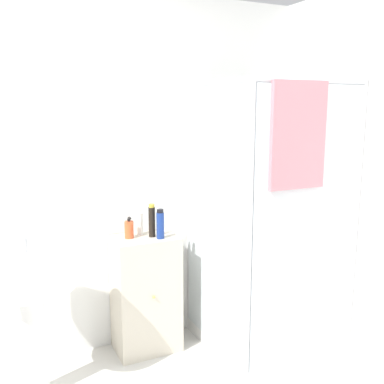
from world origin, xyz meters
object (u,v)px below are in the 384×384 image
sink (31,290)px  lotion_bottle_white (140,223)px  soap_dispenser (129,229)px  shampoo_bottle_blue (160,224)px  shampoo_bottle_tall_black (152,221)px

sink → lotion_bottle_white: bearing=21.1°
sink → soap_dispenser: 0.76m
shampoo_bottle_blue → lotion_bottle_white: 0.18m
soap_dispenser → lotion_bottle_white: bearing=29.4°
shampoo_bottle_blue → shampoo_bottle_tall_black: bearing=118.4°
shampoo_bottle_blue → lotion_bottle_white: size_ratio=1.09×
shampoo_bottle_blue → lotion_bottle_white: shampoo_bottle_blue is taller
shampoo_bottle_tall_black → lotion_bottle_white: (-0.06, 0.09, -0.03)m
soap_dispenser → shampoo_bottle_blue: (0.19, -0.10, 0.04)m
shampoo_bottle_tall_black → lotion_bottle_white: size_ratio=1.23×
sink → lotion_bottle_white: lotion_bottle_white is taller
soap_dispenser → shampoo_bottle_blue: shampoo_bottle_blue is taller
shampoo_bottle_tall_black → soap_dispenser: bearing=167.9°
lotion_bottle_white → sink: bearing=-158.9°
shampoo_bottle_tall_black → lotion_bottle_white: 0.11m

